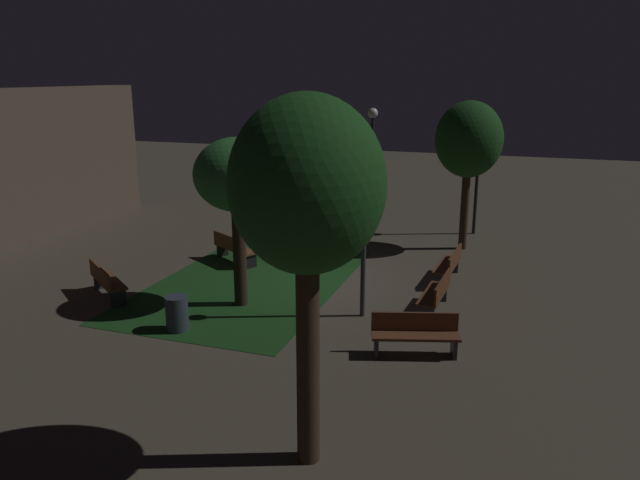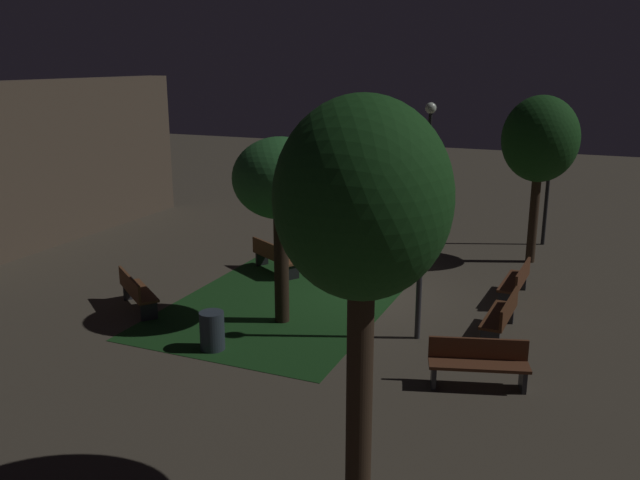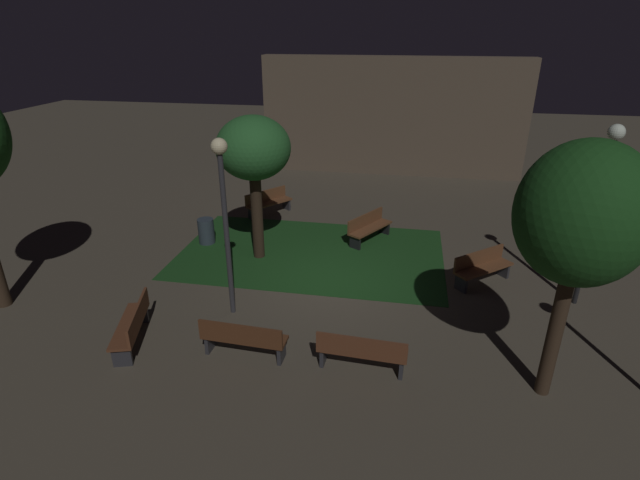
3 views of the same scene
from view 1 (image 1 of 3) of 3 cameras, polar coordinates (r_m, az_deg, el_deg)
name	(u,v)px [view 1 (image 1 of 3)]	position (r m, az deg, el deg)	size (l,w,h in m)	color
ground_plane	(314,280)	(17.28, -0.54, -3.80)	(60.00, 60.00, 0.00)	#4C4438
grass_lawn	(249,283)	(17.14, -6.64, -4.06)	(7.96, 4.94, 0.01)	#194219
bench_front_right	(437,293)	(15.18, 10.85, -4.91)	(1.82, 0.57, 0.88)	#512D19
bench_lawn_edge	(450,264)	(17.51, 12.04, -2.24)	(1.82, 0.58, 0.88)	brown
bench_corner	(415,333)	(12.87, 8.88, -8.58)	(0.98, 1.86, 0.88)	brown
bench_near_trees	(234,248)	(18.94, -8.07, -0.71)	(1.34, 1.79, 0.88)	brown
bench_by_lamp	(335,229)	(21.02, 1.42, 1.04)	(1.68, 1.54, 0.88)	brown
bench_front_left	(106,280)	(16.77, -19.41, -3.57)	(1.47, 1.72, 0.88)	brown
tree_back_right	(237,177)	(14.81, -7.79, 5.81)	(2.08, 2.08, 4.21)	#2D2116
tree_back_left	(469,141)	(20.28, 13.75, 9.02)	(2.15, 2.15, 4.85)	#38281C
tree_right_canopy	(307,191)	(8.20, -1.22, 4.59)	(2.15, 2.15, 5.44)	#38281C
lamp_post_near_wall	(478,160)	(22.50, 14.58, 7.22)	(0.36, 0.36, 3.87)	black
lamp_post_plaza_west	(372,148)	(22.48, 4.90, 8.58)	(0.36, 0.36, 4.47)	black
lamp_post_path_center	(364,197)	(14.04, 4.18, 4.04)	(0.36, 0.36, 4.26)	#333338
trash_bin	(177,314)	(14.26, -13.23, -6.71)	(0.51, 0.51, 0.81)	#2D3842
building_wall_backdrop	(23,166)	(23.46, -26.01, 6.27)	(11.80, 0.80, 5.19)	brown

